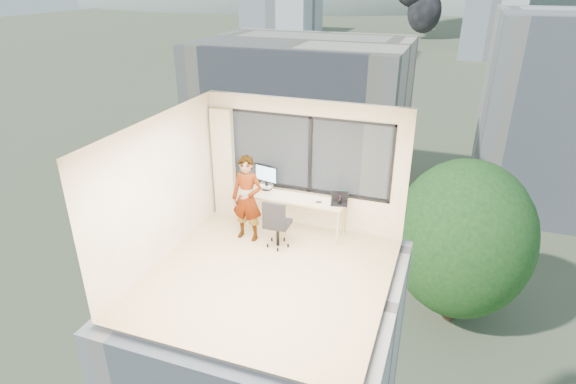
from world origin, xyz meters
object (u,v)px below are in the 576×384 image
at_px(handbag, 343,194).
at_px(chair, 278,222).
at_px(desk, 299,214).
at_px(person, 247,199).
at_px(laptop, 339,199).
at_px(game_console, 265,186).
at_px(monitor, 266,177).

bearing_deg(handbag, chair, -118.17).
relative_size(desk, person, 1.07).
height_order(laptop, handbag, laptop).
height_order(chair, game_console, chair).
xyz_separation_m(desk, laptop, (0.80, -0.04, 0.48)).
distance_m(person, laptop, 1.73).
bearing_deg(monitor, laptop, 5.26).
bearing_deg(desk, handbag, 15.46).
bearing_deg(monitor, desk, 1.39).
bearing_deg(game_console, chair, -54.35).
relative_size(chair, game_console, 3.55).
bearing_deg(game_console, person, -92.05).
distance_m(desk, laptop, 0.93).
xyz_separation_m(person, monitor, (0.10, 0.71, 0.17)).
bearing_deg(chair, game_console, 122.46).
bearing_deg(chair, desk, 71.23).
height_order(chair, person, person).
distance_m(person, game_console, 0.80).
xyz_separation_m(desk, handbag, (0.80, 0.22, 0.47)).
height_order(monitor, laptop, monitor).
distance_m(game_console, handbag, 1.60).
height_order(game_console, handbag, handbag).
height_order(monitor, handbag, monitor).
xyz_separation_m(desk, game_console, (-0.80, 0.21, 0.41)).
xyz_separation_m(game_console, laptop, (1.60, -0.25, 0.07)).
relative_size(monitor, handbag, 2.22).
distance_m(monitor, handbag, 1.56).
distance_m(chair, game_console, 1.10).
bearing_deg(handbag, person, -133.70).
height_order(desk, game_console, game_console).
bearing_deg(laptop, desk, 166.13).
height_order(desk, monitor, monitor).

